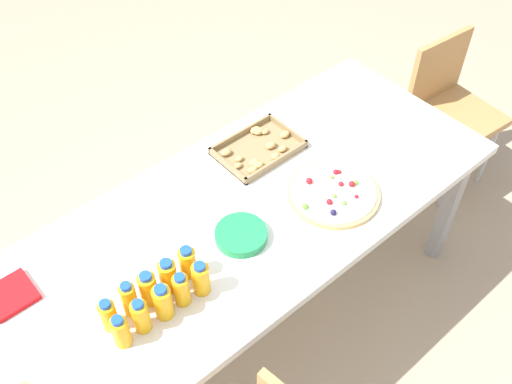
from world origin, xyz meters
name	(u,v)px	position (x,y,z in m)	size (l,w,h in m)	color
ground_plane	(246,316)	(0.00, 0.00, 0.00)	(12.00, 12.00, 0.00)	tan
party_table	(244,223)	(0.00, 0.00, 0.69)	(2.09, 0.85, 0.76)	silver
chair_end	(449,103)	(1.44, 0.04, 0.50)	(0.43, 0.43, 0.83)	#B7844C
juice_bottle_0	(121,331)	(-0.64, -0.17, 0.82)	(0.06, 0.06, 0.14)	#FAAE14
juice_bottle_1	(141,316)	(-0.56, -0.16, 0.82)	(0.06, 0.06, 0.14)	#F9AE14
juice_bottle_2	(163,302)	(-0.48, -0.17, 0.83)	(0.06, 0.06, 0.15)	#F9AC14
juice_bottle_3	(181,290)	(-0.41, -0.17, 0.82)	(0.05, 0.05, 0.14)	#FAAB14
juice_bottle_4	(201,278)	(-0.33, -0.17, 0.82)	(0.06, 0.06, 0.14)	#FAAD14
juice_bottle_5	(109,315)	(-0.63, -0.09, 0.82)	(0.05, 0.05, 0.13)	#F9AC14
juice_bottle_6	(129,299)	(-0.55, -0.09, 0.83)	(0.05, 0.05, 0.15)	#FAAE14
juice_bottle_7	(148,289)	(-0.48, -0.09, 0.82)	(0.06, 0.06, 0.14)	#FAAD14
juice_bottle_8	(168,276)	(-0.41, -0.10, 0.82)	(0.06, 0.06, 0.14)	#FAAC14
juice_bottle_9	(187,262)	(-0.32, -0.09, 0.82)	(0.06, 0.06, 0.13)	#F9AE14
fruit_pizza	(333,192)	(0.32, -0.16, 0.77)	(0.36, 0.36, 0.05)	tan
snack_tray	(259,149)	(0.26, 0.21, 0.77)	(0.34, 0.24, 0.04)	olive
plate_stack	(241,235)	(-0.09, -0.09, 0.77)	(0.19, 0.19, 0.03)	#1E8C4C
napkin_stack	(11,295)	(-0.83, 0.22, 0.77)	(0.15, 0.15, 0.02)	red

